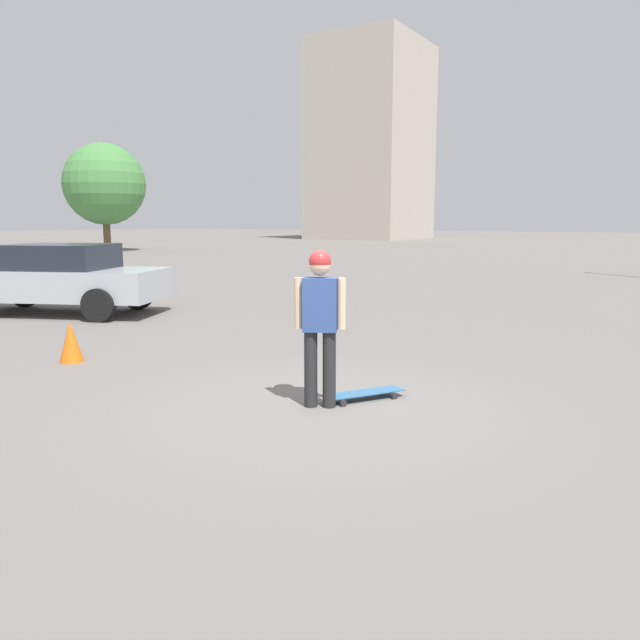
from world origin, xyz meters
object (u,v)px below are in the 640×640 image
person (320,316)px  skateboard (364,393)px  car_parked_near (58,278)px  traffic_cone (71,342)px

person → skateboard: size_ratio=1.81×
skateboard → car_parked_near: size_ratio=0.19×
person → traffic_cone: person is taller
person → car_parked_near: bearing=135.6°
skateboard → traffic_cone: size_ratio=1.60×
person → traffic_cone: (-0.02, 4.27, -0.73)m
skateboard → traffic_cone: bearing=-51.0°
car_parked_near → person: bearing=138.0°
person → car_parked_near: (2.91, 8.55, -0.23)m
person → car_parked_near: size_ratio=0.35×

